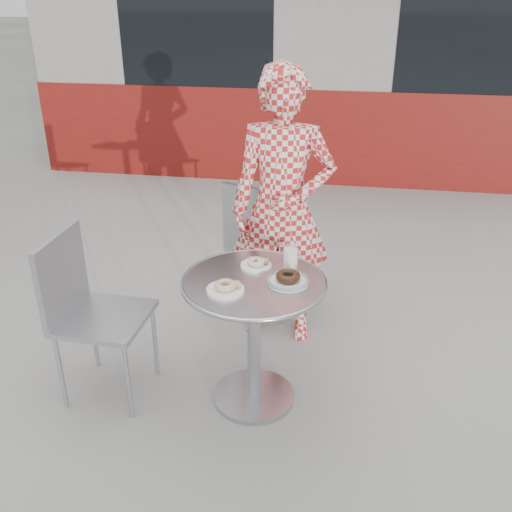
% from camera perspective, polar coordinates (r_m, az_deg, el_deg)
% --- Properties ---
extents(ground, '(60.00, 60.00, 0.00)m').
position_cam_1_polar(ground, '(3.16, -0.25, -13.98)').
color(ground, '#A7A59F').
rests_on(ground, ground).
extents(storefront, '(6.02, 4.55, 3.00)m').
position_cam_1_polar(storefront, '(7.97, 6.89, 22.00)').
color(storefront, gray).
rests_on(storefront, ground).
extents(bistro_table, '(0.71, 0.71, 0.72)m').
position_cam_1_polar(bistro_table, '(2.84, -0.22, -5.58)').
color(bistro_table, silver).
rests_on(bistro_table, ground).
extents(chair_far, '(0.55, 0.55, 0.91)m').
position_cam_1_polar(chair_far, '(3.82, 1.15, -1.26)').
color(chair_far, '#9C9EA3').
rests_on(chair_far, ground).
extents(chair_left, '(0.45, 0.45, 0.90)m').
position_cam_1_polar(chair_left, '(3.15, -14.76, -8.78)').
color(chair_left, '#9C9EA3').
rests_on(chair_left, ground).
extents(seated_person, '(0.61, 0.40, 1.65)m').
position_cam_1_polar(seated_person, '(3.32, 2.63, 4.64)').
color(seated_person, red).
rests_on(seated_person, ground).
extents(plate_far, '(0.16, 0.16, 0.04)m').
position_cam_1_polar(plate_far, '(2.87, 0.07, -0.75)').
color(plate_far, white).
rests_on(plate_far, bistro_table).
extents(plate_near, '(0.18, 0.18, 0.05)m').
position_cam_1_polar(plate_near, '(2.66, -3.01, -3.15)').
color(plate_near, white).
rests_on(plate_near, bistro_table).
extents(plate_checker, '(0.20, 0.20, 0.05)m').
position_cam_1_polar(plate_checker, '(2.73, 3.21, -2.36)').
color(plate_checker, white).
rests_on(plate_checker, bistro_table).
extents(milk_cup, '(0.08, 0.08, 0.12)m').
position_cam_1_polar(milk_cup, '(2.85, 3.48, -0.14)').
color(milk_cup, white).
rests_on(milk_cup, bistro_table).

